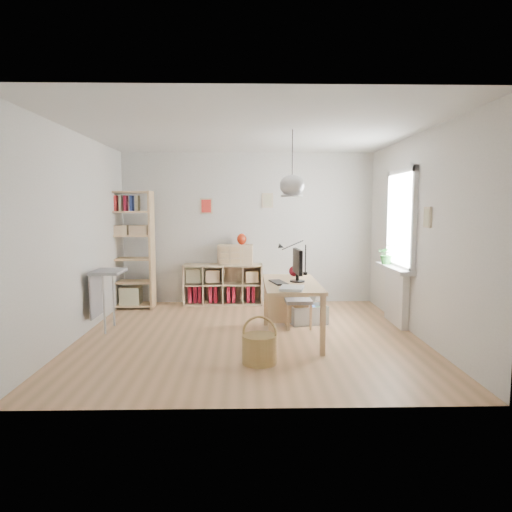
{
  "coord_description": "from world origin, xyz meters",
  "views": [
    {
      "loc": [
        -0.04,
        -6.0,
        1.71
      ],
      "look_at": [
        0.1,
        0.3,
        1.05
      ],
      "focal_mm": 32.0,
      "sensor_mm": 36.0,
      "label": 1
    }
  ],
  "objects_px": {
    "cube_shelf": "(222,287)",
    "chair": "(298,298)",
    "desk": "(291,289)",
    "monitor": "(298,264)",
    "storage_chest": "(307,310)",
    "drawer_chest": "(235,255)",
    "tall_bookshelf": "(129,245)"
  },
  "relations": [
    {
      "from": "tall_bookshelf",
      "to": "monitor",
      "type": "relative_size",
      "value": 4.03
    },
    {
      "from": "desk",
      "to": "storage_chest",
      "type": "height_order",
      "value": "desk"
    },
    {
      "from": "cube_shelf",
      "to": "chair",
      "type": "xyz_separation_m",
      "value": [
        1.18,
        -1.63,
        0.13
      ]
    },
    {
      "from": "desk",
      "to": "tall_bookshelf",
      "type": "relative_size",
      "value": 0.75
    },
    {
      "from": "chair",
      "to": "tall_bookshelf",
      "type": "bearing_deg",
      "value": 152.15
    },
    {
      "from": "tall_bookshelf",
      "to": "drawer_chest",
      "type": "distance_m",
      "value": 1.84
    },
    {
      "from": "desk",
      "to": "storage_chest",
      "type": "bearing_deg",
      "value": 69.44
    },
    {
      "from": "desk",
      "to": "tall_bookshelf",
      "type": "xyz_separation_m",
      "value": [
        -2.59,
        1.95,
        0.43
      ]
    },
    {
      "from": "desk",
      "to": "chair",
      "type": "height_order",
      "value": "same"
    },
    {
      "from": "monitor",
      "to": "storage_chest",
      "type": "bearing_deg",
      "value": 70.04
    },
    {
      "from": "tall_bookshelf",
      "to": "chair",
      "type": "height_order",
      "value": "tall_bookshelf"
    },
    {
      "from": "tall_bookshelf",
      "to": "storage_chest",
      "type": "bearing_deg",
      "value": -20.64
    },
    {
      "from": "chair",
      "to": "monitor",
      "type": "bearing_deg",
      "value": -98.96
    },
    {
      "from": "cube_shelf",
      "to": "storage_chest",
      "type": "bearing_deg",
      "value": -45.7
    },
    {
      "from": "tall_bookshelf",
      "to": "cube_shelf",
      "type": "bearing_deg",
      "value": 10.19
    },
    {
      "from": "cube_shelf",
      "to": "drawer_chest",
      "type": "xyz_separation_m",
      "value": [
        0.25,
        -0.04,
        0.6
      ]
    },
    {
      "from": "tall_bookshelf",
      "to": "chair",
      "type": "distance_m",
      "value": 3.12
    },
    {
      "from": "desk",
      "to": "monitor",
      "type": "xyz_separation_m",
      "value": [
        0.08,
        0.05,
        0.34
      ]
    },
    {
      "from": "cube_shelf",
      "to": "monitor",
      "type": "relative_size",
      "value": 2.82
    },
    {
      "from": "desk",
      "to": "cube_shelf",
      "type": "relative_size",
      "value": 1.07
    },
    {
      "from": "desk",
      "to": "tall_bookshelf",
      "type": "distance_m",
      "value": 3.27
    },
    {
      "from": "monitor",
      "to": "drawer_chest",
      "type": "xyz_separation_m",
      "value": [
        -0.86,
        2.14,
        -0.1
      ]
    },
    {
      "from": "cube_shelf",
      "to": "drawer_chest",
      "type": "relative_size",
      "value": 2.29
    },
    {
      "from": "storage_chest",
      "to": "drawer_chest",
      "type": "xyz_separation_m",
      "value": [
        -1.1,
        1.33,
        0.71
      ]
    },
    {
      "from": "desk",
      "to": "drawer_chest",
      "type": "relative_size",
      "value": 2.45
    },
    {
      "from": "chair",
      "to": "drawer_chest",
      "type": "bearing_deg",
      "value": 118.73
    },
    {
      "from": "cube_shelf",
      "to": "tall_bookshelf",
      "type": "xyz_separation_m",
      "value": [
        -1.56,
        -0.28,
        0.79
      ]
    },
    {
      "from": "chair",
      "to": "storage_chest",
      "type": "distance_m",
      "value": 0.39
    },
    {
      "from": "chair",
      "to": "drawer_chest",
      "type": "relative_size",
      "value": 1.23
    },
    {
      "from": "cube_shelf",
      "to": "monitor",
      "type": "height_order",
      "value": "monitor"
    },
    {
      "from": "desk",
      "to": "drawer_chest",
      "type": "height_order",
      "value": "drawer_chest"
    },
    {
      "from": "desk",
      "to": "tall_bookshelf",
      "type": "bearing_deg",
      "value": 142.99
    }
  ]
}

